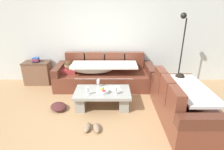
# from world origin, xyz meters

# --- Properties ---
(ground_plane) EXTENTS (14.00, 14.00, 0.00)m
(ground_plane) POSITION_xyz_m (0.00, 0.00, 0.00)
(ground_plane) COLOR tan
(back_wall) EXTENTS (9.00, 0.10, 2.70)m
(back_wall) POSITION_xyz_m (0.00, 2.15, 1.35)
(back_wall) COLOR silver
(back_wall) RESTS_ON ground_plane
(couch_along_wall) EXTENTS (2.60, 0.92, 0.88)m
(couch_along_wall) POSITION_xyz_m (-0.05, 1.63, 0.33)
(couch_along_wall) COLOR brown
(couch_along_wall) RESTS_ON ground_plane
(couch_near_window) EXTENTS (0.92, 1.80, 0.88)m
(couch_near_window) POSITION_xyz_m (1.59, 0.12, 0.33)
(couch_near_window) COLOR brown
(couch_near_window) RESTS_ON ground_plane
(coffee_table) EXTENTS (1.20, 0.68, 0.38)m
(coffee_table) POSITION_xyz_m (-0.00, 0.58, 0.24)
(coffee_table) COLOR #999A92
(coffee_table) RESTS_ON ground_plane
(fruit_bowl) EXTENTS (0.28, 0.28, 0.10)m
(fruit_bowl) POSITION_xyz_m (0.01, 0.51, 0.42)
(fruit_bowl) COLOR silver
(fruit_bowl) RESTS_ON coffee_table
(wine_glass_near_left) EXTENTS (0.07, 0.07, 0.17)m
(wine_glass_near_left) POSITION_xyz_m (-0.30, 0.41, 0.50)
(wine_glass_near_left) COLOR silver
(wine_glass_near_left) RESTS_ON coffee_table
(wine_glass_near_right) EXTENTS (0.07, 0.07, 0.17)m
(wine_glass_near_right) POSITION_xyz_m (0.28, 0.43, 0.50)
(wine_glass_near_right) COLOR silver
(wine_glass_near_right) RESTS_ON coffee_table
(wine_glass_far_back) EXTENTS (0.07, 0.07, 0.17)m
(wine_glass_far_back) POSITION_xyz_m (-0.11, 0.80, 0.50)
(wine_glass_far_back) COLOR silver
(wine_glass_far_back) RESTS_ON coffee_table
(open_magazine) EXTENTS (0.34, 0.30, 0.01)m
(open_magazine) POSITION_xyz_m (0.24, 0.69, 0.39)
(open_magazine) COLOR white
(open_magazine) RESTS_ON coffee_table
(side_cabinet) EXTENTS (0.72, 0.44, 0.64)m
(side_cabinet) POSITION_xyz_m (-1.90, 1.85, 0.32)
(side_cabinet) COLOR brown
(side_cabinet) RESTS_ON ground_plane
(book_stack_on_cabinet) EXTENTS (0.19, 0.22, 0.12)m
(book_stack_on_cabinet) POSITION_xyz_m (-1.90, 1.86, 0.70)
(book_stack_on_cabinet) COLOR black
(book_stack_on_cabinet) RESTS_ON side_cabinet
(floor_lamp) EXTENTS (0.33, 0.31, 1.95)m
(floor_lamp) POSITION_xyz_m (1.92, 1.50, 1.12)
(floor_lamp) COLOR black
(floor_lamp) RESTS_ON ground_plane
(pair_of_shoes) EXTENTS (0.33, 0.30, 0.09)m
(pair_of_shoes) POSITION_xyz_m (-0.16, -0.22, 0.04)
(pair_of_shoes) COLOR #8C7259
(pair_of_shoes) RESTS_ON ground_plane
(crumpled_garment) EXTENTS (0.51, 0.51, 0.12)m
(crumpled_garment) POSITION_xyz_m (-0.95, 0.46, 0.06)
(crumpled_garment) COLOR #4C2323
(crumpled_garment) RESTS_ON ground_plane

